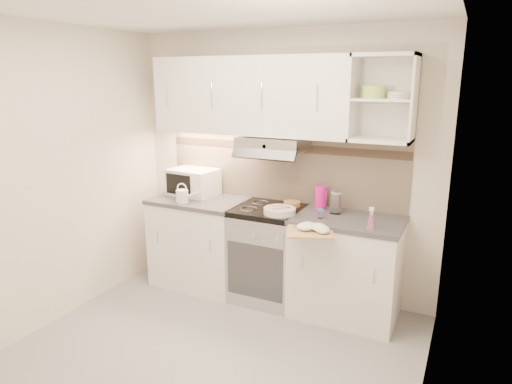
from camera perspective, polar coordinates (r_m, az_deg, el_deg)
ground at (r=3.69m, az=-6.04°, el=-19.91°), size 3.00×3.00×0.00m
room_shell at (r=3.41m, az=-3.45°, el=6.74°), size 3.04×2.84×2.52m
base_cabinet_left at (r=4.69m, az=-6.92°, el=-6.37°), size 0.90×0.60×0.86m
worktop_left at (r=4.55m, az=-7.09°, el=-1.05°), size 0.92×0.62×0.04m
base_cabinet_right at (r=4.13m, az=11.18°, el=-9.47°), size 0.90×0.60×0.86m
worktop_right at (r=3.97m, az=11.48°, el=-3.51°), size 0.92×0.62×0.04m
electric_range at (r=4.34m, az=1.51°, el=-7.66°), size 0.60×0.60×0.90m
microwave at (r=4.68m, az=-7.86°, el=1.26°), size 0.50×0.39×0.26m
watering_can at (r=4.40m, az=-9.13°, el=-0.46°), size 0.23×0.12×0.19m
plate_stack at (r=4.01m, az=2.98°, el=-2.37°), size 0.28×0.28×0.06m
bread_loaf at (r=4.27m, az=4.55°, el=-1.45°), size 0.16×0.16×0.04m
pink_pitcher at (r=4.20m, az=8.11°, el=-0.63°), size 0.11×0.10×0.21m
glass_jar at (r=4.05m, az=9.98°, el=-1.28°), size 0.11×0.11×0.20m
spice_jar at (r=3.91m, az=8.08°, el=-2.70°), size 0.05×0.05×0.08m
spray_bottle at (r=3.72m, az=14.22°, el=-3.38°), size 0.07×0.07×0.19m
cutting_board at (r=3.67m, az=6.77°, el=-4.95°), size 0.45×0.43×0.02m
dish_towel at (r=3.65m, az=7.35°, el=-4.33°), size 0.32×0.30×0.07m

